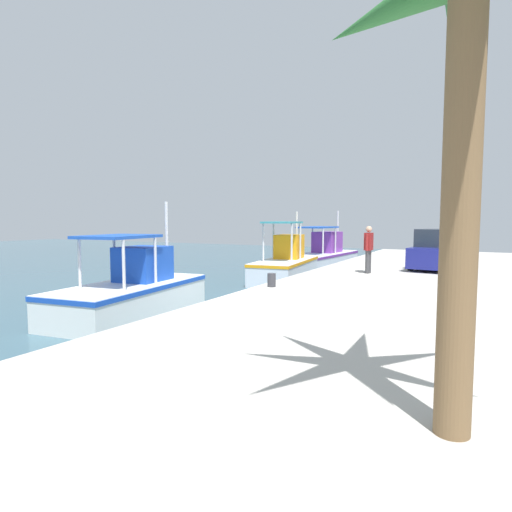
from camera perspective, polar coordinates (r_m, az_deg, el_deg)
quay_pier at (r=11.26m, az=23.21°, el=-7.54°), size 36.00×10.00×0.80m
fishing_boat_second at (r=12.95m, az=-15.97°, el=-4.53°), size 5.35×2.63×3.30m
fishing_boat_third at (r=19.46m, az=3.91°, el=-1.17°), size 5.18×2.40×3.11m
fishing_boat_fourth at (r=24.70m, az=8.70°, el=-0.03°), size 6.62×2.48×3.26m
fisherman_standing at (r=16.12m, az=14.55°, el=1.12°), size 0.61×0.25×1.70m
parked_car at (r=18.54m, az=23.19°, el=0.66°), size 4.27×2.22×1.57m
mooring_bollard_third at (r=12.49m, az=2.06°, el=-3.18°), size 0.24×0.24×0.39m
palm_tree at (r=4.58m, az=25.47°, el=27.91°), size 3.46×3.17×4.47m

